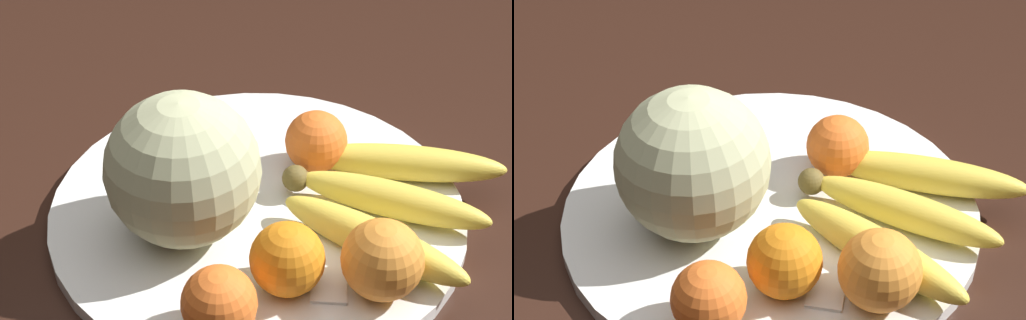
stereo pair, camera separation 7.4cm
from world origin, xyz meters
The scene contains 9 objects.
kitchen_table centered at (0.00, 0.00, 0.67)m, with size 1.23×1.17×0.77m.
fruit_bowl centered at (0.00, -0.02, 0.77)m, with size 0.37×0.37×0.01m.
melon centered at (0.00, 0.04, 0.85)m, with size 0.13×0.13×0.13m.
banana_bunch centered at (-0.06, -0.12, 0.80)m, with size 0.23×0.23×0.03m.
orange_front_left centered at (-0.10, 0.00, 0.81)m, with size 0.06×0.06×0.06m.
orange_front_right centered at (0.03, -0.10, 0.81)m, with size 0.06×0.06×0.06m.
orange_mid_center centered at (-0.14, -0.06, 0.81)m, with size 0.07×0.07×0.07m.
orange_back_left centered at (-0.12, 0.07, 0.81)m, with size 0.06×0.06×0.06m.
produce_tag centered at (-0.09, -0.04, 0.78)m, with size 0.09×0.07×0.00m.
Camera 1 is at (-0.52, 0.24, 1.28)m, focal length 60.00 mm.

